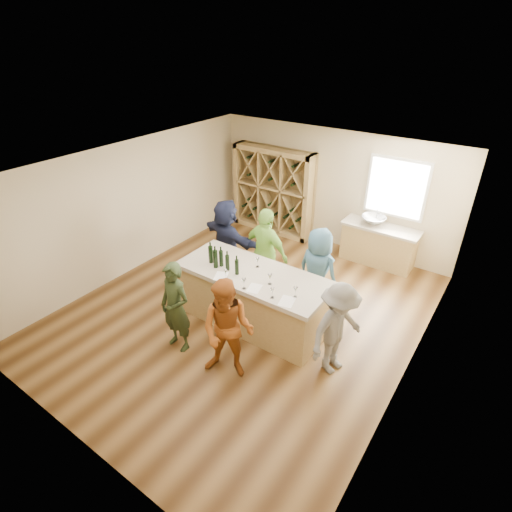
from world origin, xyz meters
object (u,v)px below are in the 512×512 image
Objects in this scene: tasting_counter_base at (253,300)px; person_far_left at (227,240)px; wine_bottle_e at (237,267)px; person_server at (337,329)px; sink at (373,220)px; wine_bottle_a at (211,254)px; person_far_mid at (266,252)px; wine_bottle_d at (227,263)px; person_near_left at (176,307)px; wine_bottle_b at (215,259)px; person_far_right at (318,271)px; person_near_right at (228,330)px; wine_rack at (273,191)px; wine_bottle_c at (221,258)px.

person_far_left is (-1.37, 0.99, 0.38)m from tasting_counter_base.
wine_bottle_e is 0.18× the size of person_server.
wine_bottle_a reaches higher than sink.
tasting_counter_base is 1.43× the size of person_far_mid.
tasting_counter_base is at bearing 119.87° from person_far_mid.
sink is 3.55m from tasting_counter_base.
person_near_left reaches higher than wine_bottle_d.
wine_bottle_b is 2.39m from person_server.
sink is 0.34× the size of person_near_left.
person_far_right is at bearing -167.84° from person_far_left.
person_near_right is 0.96× the size of person_far_left.
person_far_right is (1.15, 1.20, -0.38)m from wine_bottle_d.
person_near_right is at bearing 139.96° from person_far_left.
tasting_counter_base is (-0.88, -3.40, -0.51)m from sink.
person_server is at bearing 136.83° from person_far_right.
wine_bottle_b is 1.27m from person_far_mid.
wine_bottle_b is 1.16× the size of wine_bottle_d.
person_near_left reaches higher than person_server.
person_far_mid is at bearing 111.55° from tasting_counter_base.
wine_bottle_d is at bearing -109.96° from sink.
sink is 3.94m from wine_bottle_b.
wine_bottle_a is 1.67m from person_near_right.
person_far_mid reaches higher than person_near_right.
person_far_right is 2.10m from person_far_left.
sink is 1.66× the size of wine_bottle_a.
sink is 3.81m from wine_bottle_d.
wine_rack is at bearing 107.65° from wine_bottle_b.
wine_bottle_e is 1.22m from person_far_mid.
wine_bottle_e is (-1.08, -3.59, 0.21)m from sink.
person_far_mid is (0.26, 1.20, -0.34)m from wine_bottle_b.
wine_bottle_c reaches higher than wine_bottle_e.
wine_bottle_a is at bearing 119.44° from person_near_right.
wine_bottle_d is 1.16m from person_near_left.
person_near_left is at bearing -82.43° from wine_bottle_a.
wine_bottle_d is (0.18, -0.05, -0.00)m from wine_bottle_c.
wine_bottle_a is 0.18× the size of person_far_mid.
person_near_right reaches higher than wine_bottle_a.
wine_bottle_a is 1.98m from person_far_right.
tasting_counter_base is 8.74× the size of wine_bottle_c.
wine_bottle_b is at bearing 50.77° from person_far_right.
sink is 3.71m from person_server.
wine_bottle_c is 0.18m from wine_bottle_d.
wine_rack is 1.24× the size of person_far_left.
wine_bottle_a is at bearing 77.15° from person_far_mid.
person_far_right is at bearing 52.44° from wine_bottle_e.
wine_bottle_c is at bearing 113.20° from person_near_right.
person_far_mid is 1.07× the size of person_far_right.
person_near_right is (1.07, 0.01, 0.04)m from person_near_left.
person_far_right reaches higher than wine_bottle_a.
wine_bottle_b is (0.17, -0.08, 0.00)m from wine_bottle_a.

